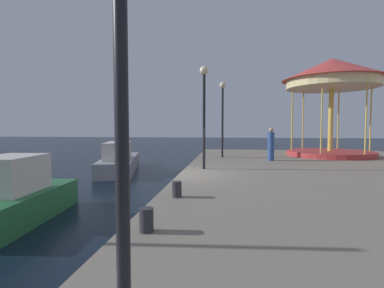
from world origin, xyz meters
name	(u,v)px	position (x,y,z in m)	size (l,w,h in m)	color
ground_plane	(180,194)	(0.00, 0.00, 0.00)	(120.00, 120.00, 0.00)	black
quay_dock	(358,188)	(6.41, 0.00, 0.40)	(12.82, 23.94, 0.80)	gray
sailboat_grey	(119,160)	(-4.39, 5.02, 0.65)	(3.26, 6.67, 7.40)	gray
motorboat_green	(12,198)	(-3.94, -3.74, 0.65)	(2.15, 4.16, 1.78)	#236638
carousel	(332,83)	(7.99, 7.67, 5.23)	(5.84, 5.84, 5.87)	#B23333
lamp_post_mid_promenade	(204,99)	(0.82, 1.20, 3.72)	(0.36, 0.36, 4.26)	black
lamp_post_far_end	(223,106)	(1.48, 5.98, 3.77)	(0.36, 0.36, 4.35)	black
bollard_center	(177,189)	(0.56, -3.71, 1.00)	(0.24, 0.24, 0.40)	#2D2D33
bollard_south	(146,220)	(0.48, -6.12, 1.00)	(0.24, 0.24, 0.40)	#2D2D33
person_near_carousel	(271,145)	(4.04, 4.67, 1.61)	(0.34, 0.34, 1.73)	#2D4C8C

